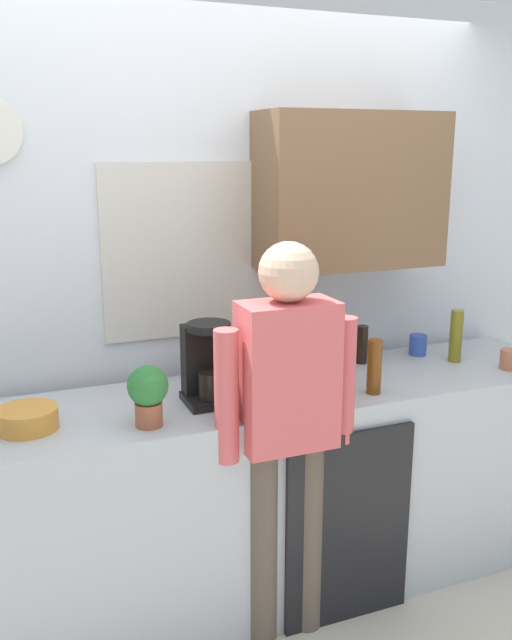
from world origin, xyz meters
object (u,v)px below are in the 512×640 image
at_px(person_at_sink, 287,414).
at_px(coffee_maker, 207,366).
at_px(bottle_dark_sauce, 362,344).
at_px(mixing_bowl, 27,419).
at_px(potted_plant, 148,392).
at_px(bottle_olive_oil, 456,336).
at_px(cup_yellow_cup, 275,369).
at_px(bottle_amber_beer, 374,367).
at_px(cup_terracotta_mug, 509,359).
at_px(cup_blue_mug, 418,345).
at_px(bottle_red_vinegar, 195,356).
at_px(bottle_clear_soda, 292,362).

bearing_deg(person_at_sink, coffee_maker, 133.96).
distance_m(bottle_dark_sauce, mixing_bowl, 1.54).
bearing_deg(potted_plant, mixing_bowl, 162.07).
distance_m(bottle_olive_oil, cup_yellow_cup, 0.90).
relative_size(bottle_amber_beer, cup_terracotta_mug, 2.50).
bearing_deg(coffee_maker, person_at_sink, -51.34).
height_order(bottle_amber_beer, potted_plant, same).
xyz_separation_m(bottle_amber_beer, cup_terracotta_mug, (0.74, 0.04, -0.07)).
distance_m(cup_terracotta_mug, potted_plant, 1.68).
height_order(coffee_maker, cup_terracotta_mug, coffee_maker).
relative_size(cup_terracotta_mug, cup_yellow_cup, 1.08).
distance_m(bottle_dark_sauce, potted_plant, 1.16).
relative_size(coffee_maker, bottle_olive_oil, 1.32).
relative_size(coffee_maker, cup_blue_mug, 3.30).
distance_m(bottle_olive_oil, bottle_dark_sauce, 0.45).
bearing_deg(cup_blue_mug, cup_terracotta_mug, -53.58).
relative_size(cup_yellow_cup, cup_blue_mug, 0.85).
height_order(bottle_dark_sauce, cup_terracotta_mug, bottle_dark_sauce).
height_order(cup_terracotta_mug, cup_blue_mug, cup_blue_mug).
bearing_deg(person_at_sink, bottle_red_vinegar, 115.14).
height_order(bottle_olive_oil, bottle_dark_sauce, bottle_olive_oil).
distance_m(bottle_olive_oil, mixing_bowl, 1.95).
bearing_deg(bottle_clear_soda, bottle_dark_sauce, 28.85).
relative_size(cup_terracotta_mug, cup_blue_mug, 0.92).
height_order(potted_plant, person_at_sink, person_at_sink).
relative_size(cup_yellow_cup, potted_plant, 0.37).
relative_size(cup_yellow_cup, mixing_bowl, 0.39).
bearing_deg(potted_plant, bottle_red_vinegar, 53.95).
height_order(coffee_maker, cup_blue_mug, coffee_maker).
bearing_deg(person_at_sink, cup_terracotta_mug, 12.39).
bearing_deg(cup_yellow_cup, person_at_sink, -107.59).
xyz_separation_m(bottle_clear_soda, cup_terracotta_mug, (1.06, -0.07, -0.09)).
relative_size(bottle_olive_oil, bottle_amber_beer, 1.09).
distance_m(bottle_red_vinegar, mixing_bowl, 0.78).
bearing_deg(cup_yellow_cup, bottle_clear_soda, -94.71).
relative_size(bottle_olive_oil, mixing_bowl, 1.14).
bearing_deg(coffee_maker, cup_blue_mug, 10.57).
height_order(coffee_maker, potted_plant, coffee_maker).
distance_m(bottle_clear_soda, cup_yellow_cup, 0.24).
xyz_separation_m(bottle_olive_oil, cup_blue_mug, (-0.10, 0.15, -0.07)).
height_order(bottle_amber_beer, bottle_clear_soda, bottle_clear_soda).
xyz_separation_m(bottle_red_vinegar, cup_yellow_cup, (0.33, -0.10, -0.07)).
bearing_deg(bottle_olive_oil, bottle_red_vinegar, 170.77).
relative_size(bottle_amber_beer, potted_plant, 1.00).
bearing_deg(cup_terracotta_mug, potted_plant, -178.85).
height_order(cup_terracotta_mug, person_at_sink, person_at_sink).
distance_m(cup_yellow_cup, person_at_sink, 0.45).
distance_m(coffee_maker, mixing_bowl, 0.70).
height_order(bottle_olive_oil, person_at_sink, person_at_sink).
xyz_separation_m(potted_plant, person_at_sink, (0.50, -0.11, -0.12)).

